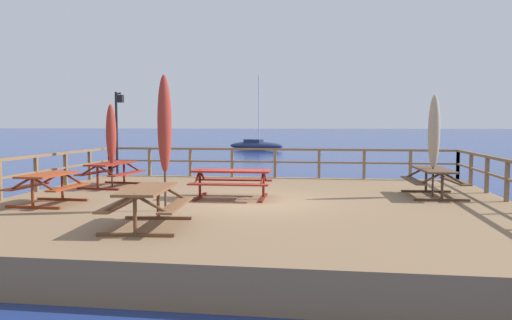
# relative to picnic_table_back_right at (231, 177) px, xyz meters

# --- Properties ---
(ground_plane) EXTENTS (600.00, 600.00, 0.00)m
(ground_plane) POSITION_rel_picnic_table_back_right_xyz_m (0.59, -0.36, -1.27)
(ground_plane) COLOR navy
(wooden_deck) EXTENTS (13.32, 11.96, 0.71)m
(wooden_deck) POSITION_rel_picnic_table_back_right_xyz_m (0.59, -0.36, -0.92)
(wooden_deck) COLOR #846647
(wooden_deck) RESTS_ON ground
(railing_waterside_far) EXTENTS (13.12, 0.10, 1.09)m
(railing_waterside_far) POSITION_rel_picnic_table_back_right_xyz_m (0.59, 5.47, 0.18)
(railing_waterside_far) COLOR brown
(railing_waterside_far) RESTS_ON wooden_deck
(railing_side_left) EXTENTS (0.10, 11.76, 1.09)m
(railing_side_left) POSITION_rel_picnic_table_back_right_xyz_m (-5.93, -0.36, 0.18)
(railing_side_left) COLOR brown
(railing_side_left) RESTS_ON wooden_deck
(picnic_table_back_right) EXTENTS (2.12, 1.45, 0.78)m
(picnic_table_back_right) POSITION_rel_picnic_table_back_right_xyz_m (0.00, 0.00, 0.00)
(picnic_table_back_right) COLOR maroon
(picnic_table_back_right) RESTS_ON wooden_deck
(picnic_table_mid_centre) EXTENTS (1.50, 2.14, 0.78)m
(picnic_table_mid_centre) POSITION_rel_picnic_table_back_right_xyz_m (5.43, 1.15, -0.00)
(picnic_table_mid_centre) COLOR brown
(picnic_table_mid_centre) RESTS_ON wooden_deck
(picnic_table_front_left) EXTENTS (1.58, 2.11, 0.78)m
(picnic_table_front_left) POSITION_rel_picnic_table_back_right_xyz_m (-4.27, 1.96, -0.00)
(picnic_table_front_left) COLOR maroon
(picnic_table_front_left) RESTS_ON wooden_deck
(picnic_table_mid_left) EXTENTS (1.43, 1.68, 0.78)m
(picnic_table_mid_left) POSITION_rel_picnic_table_back_right_xyz_m (-4.30, -1.64, -0.01)
(picnic_table_mid_left) COLOR #993819
(picnic_table_mid_left) RESTS_ON wooden_deck
(picnic_table_front_right) EXTENTS (1.56, 2.09, 0.78)m
(picnic_table_front_right) POSITION_rel_picnic_table_back_right_xyz_m (-0.87, -3.95, -0.00)
(picnic_table_front_right) COLOR brown
(picnic_table_front_right) RESTS_ON wooden_deck
(patio_umbrella_short_front) EXTENTS (0.32, 0.32, 3.11)m
(patio_umbrella_short_front) POSITION_rel_picnic_table_back_right_xyz_m (-1.14, -2.07, 1.41)
(patio_umbrella_short_front) COLOR #4C3828
(patio_umbrella_short_front) RESTS_ON wooden_deck
(patio_umbrella_short_back) EXTENTS (0.32, 0.32, 2.79)m
(patio_umbrella_short_back) POSITION_rel_picnic_table_back_right_xyz_m (5.41, 1.15, 1.21)
(patio_umbrella_short_back) COLOR #4C3828
(patio_umbrella_short_back) RESTS_ON wooden_deck
(patio_umbrella_tall_mid_right) EXTENTS (0.32, 0.32, 2.62)m
(patio_umbrella_tall_mid_right) POSITION_rel_picnic_table_back_right_xyz_m (-4.23, 1.91, 1.10)
(patio_umbrella_tall_mid_right) COLOR #4C3828
(patio_umbrella_tall_mid_right) RESTS_ON wooden_deck
(lamp_post_hooked) EXTENTS (0.50, 0.56, 3.20)m
(lamp_post_hooked) POSITION_rel_picnic_table_back_right_xyz_m (-5.25, 4.77, 1.55)
(lamp_post_hooked) COLOR black
(lamp_post_hooked) RESTS_ON wooden_deck
(sailboat_distant) EXTENTS (6.23, 3.33, 7.72)m
(sailboat_distant) POSITION_rel_picnic_table_back_right_xyz_m (-4.98, 38.60, -0.76)
(sailboat_distant) COLOR navy
(sailboat_distant) RESTS_ON ground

